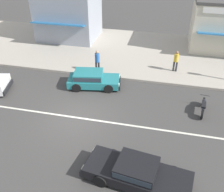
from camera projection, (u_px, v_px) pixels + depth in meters
ground_plane at (77, 118)px, 15.07m from camera, size 160.00×160.00×0.00m
lane_centre_stripe at (77, 118)px, 15.07m from camera, size 50.40×0.14×0.01m
kerb_strip at (114, 50)px, 23.14m from camera, size 68.00×10.00×0.15m
hatchback_teal_3 at (92, 79)px, 17.69m from camera, size 3.74×2.14×1.10m
sedan_black_5 at (137, 172)px, 11.05m from camera, size 4.79×2.24×1.06m
motorcycle_0 at (203, 106)px, 15.31m from camera, size 0.56×1.92×0.80m
pedestrian_near_clock at (176, 60)px, 19.07m from camera, size 0.34×0.34×1.59m
pedestrian_mid_kerb at (97, 60)px, 18.88m from camera, size 0.34×0.34×1.71m
shopfront_corner_warung at (68, 10)px, 24.14m from camera, size 5.38×5.20×5.18m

